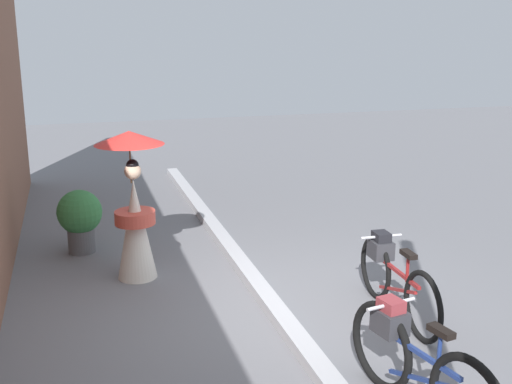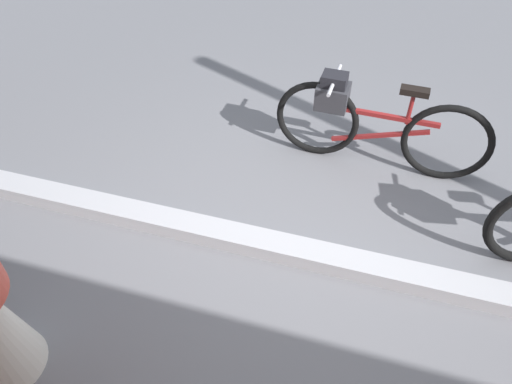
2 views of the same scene
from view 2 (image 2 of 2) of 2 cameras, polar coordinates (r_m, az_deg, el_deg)
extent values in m
plane|color=slate|center=(3.54, 4.90, -7.66)|extent=(30.00, 30.00, 0.00)
cube|color=#B2B2B7|center=(3.50, 4.96, -7.04)|extent=(14.00, 0.20, 0.12)
torus|color=black|center=(4.21, 7.24, 8.52)|extent=(0.72, 0.08, 0.72)
torus|color=black|center=(4.20, 21.63, 5.37)|extent=(0.72, 0.08, 0.72)
cube|color=maroon|center=(4.08, 14.83, 8.73)|extent=(0.90, 0.06, 0.04)
cube|color=maroon|center=(4.19, 14.35, 6.51)|extent=(0.78, 0.06, 0.28)
cylinder|color=maroon|center=(4.02, 17.84, 9.48)|extent=(0.03, 0.03, 0.30)
cube|color=black|center=(3.95, 18.31, 11.26)|extent=(0.22, 0.10, 0.05)
cylinder|color=silver|center=(3.98, 9.29, 12.96)|extent=(0.04, 0.48, 0.03)
cube|color=#333338|center=(4.05, 9.05, 11.15)|extent=(0.27, 0.23, 0.20)
cube|color=black|center=(3.99, 9.26, 12.73)|extent=(0.20, 0.17, 0.14)
camera|label=1|loc=(5.60, 102.00, -7.87)|focal=44.54mm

